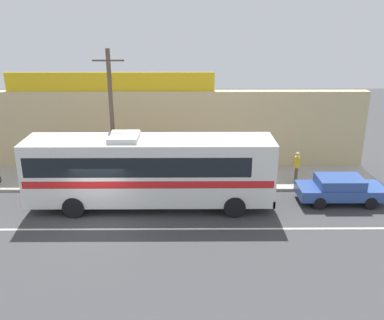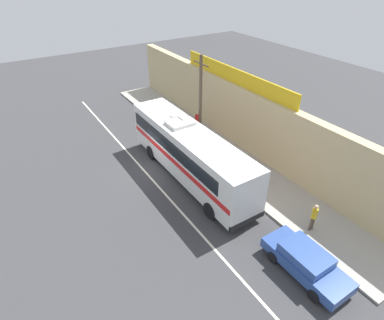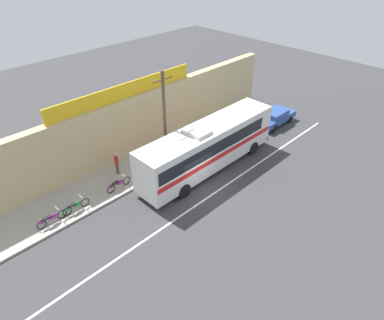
{
  "view_description": "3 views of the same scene",
  "coord_description": "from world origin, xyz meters",
  "px_view_note": "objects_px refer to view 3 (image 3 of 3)",
  "views": [
    {
      "loc": [
        4.26,
        -17.92,
        9.42
      ],
      "look_at": [
        4.4,
        2.72,
        2.07
      ],
      "focal_mm": 39.85,
      "sensor_mm": 36.0,
      "label": 1
    },
    {
      "loc": [
        17.61,
        -8.0,
        13.08
      ],
      "look_at": [
        2.43,
        1.68,
        1.4
      ],
      "focal_mm": 29.95,
      "sensor_mm": 36.0,
      "label": 2
    },
    {
      "loc": [
        -13.43,
        -12.56,
        15.03
      ],
      "look_at": [
        0.18,
        1.08,
        2.0
      ],
      "focal_mm": 31.94,
      "sensor_mm": 36.0,
      "label": 3
    }
  ],
  "objects_px": {
    "motorcycle_red": "(51,218)",
    "motorcycle_black": "(118,184)",
    "pedestrian_near_shop": "(116,162)",
    "pedestrian_far_left": "(180,141)",
    "intercity_bus": "(208,145)",
    "utility_pole": "(165,121)",
    "pedestrian_by_curb": "(243,110)",
    "motorcycle_orange": "(75,206)",
    "parked_car": "(275,117)"
  },
  "relations": [
    {
      "from": "motorcycle_red",
      "to": "motorcycle_black",
      "type": "height_order",
      "value": "same"
    },
    {
      "from": "pedestrian_near_shop",
      "to": "pedestrian_far_left",
      "type": "height_order",
      "value": "pedestrian_far_left"
    },
    {
      "from": "intercity_bus",
      "to": "utility_pole",
      "type": "bearing_deg",
      "value": 132.4
    },
    {
      "from": "pedestrian_by_curb",
      "to": "motorcycle_orange",
      "type": "bearing_deg",
      "value": -178.86
    },
    {
      "from": "parked_car",
      "to": "motorcycle_red",
      "type": "xyz_separation_m",
      "value": [
        -20.77,
        2.12,
        -0.17
      ]
    },
    {
      "from": "parked_car",
      "to": "motorcycle_red",
      "type": "distance_m",
      "value": 20.88
    },
    {
      "from": "motorcycle_black",
      "to": "pedestrian_near_shop",
      "type": "relative_size",
      "value": 1.09
    },
    {
      "from": "parked_car",
      "to": "pedestrian_near_shop",
      "type": "relative_size",
      "value": 2.51
    },
    {
      "from": "intercity_bus",
      "to": "motorcycle_red",
      "type": "distance_m",
      "value": 11.45
    },
    {
      "from": "motorcycle_red",
      "to": "motorcycle_orange",
      "type": "relative_size",
      "value": 1.03
    },
    {
      "from": "parked_car",
      "to": "utility_pole",
      "type": "xyz_separation_m",
      "value": [
        -11.76,
        1.77,
        3.25
      ]
    },
    {
      "from": "motorcycle_orange",
      "to": "pedestrian_near_shop",
      "type": "xyz_separation_m",
      "value": [
        4.23,
        1.51,
        0.59
      ]
    },
    {
      "from": "utility_pole",
      "to": "pedestrian_far_left",
      "type": "xyz_separation_m",
      "value": [
        2.12,
        0.78,
        -2.82
      ]
    },
    {
      "from": "intercity_bus",
      "to": "parked_car",
      "type": "height_order",
      "value": "intercity_bus"
    },
    {
      "from": "pedestrian_near_shop",
      "to": "pedestrian_far_left",
      "type": "distance_m",
      "value": 5.39
    },
    {
      "from": "pedestrian_far_left",
      "to": "pedestrian_by_curb",
      "type": "bearing_deg",
      "value": -0.62
    },
    {
      "from": "intercity_bus",
      "to": "parked_car",
      "type": "bearing_deg",
      "value": 2.74
    },
    {
      "from": "motorcycle_black",
      "to": "parked_car",
      "type": "bearing_deg",
      "value": -7.43
    },
    {
      "from": "parked_car",
      "to": "motorcycle_orange",
      "type": "xyz_separation_m",
      "value": [
        -19.16,
        2.11,
        -0.17
      ]
    },
    {
      "from": "motorcycle_orange",
      "to": "parked_car",
      "type": "bearing_deg",
      "value": -6.29
    },
    {
      "from": "pedestrian_near_shop",
      "to": "pedestrian_far_left",
      "type": "relative_size",
      "value": 0.99
    },
    {
      "from": "motorcycle_red",
      "to": "pedestrian_by_curb",
      "type": "xyz_separation_m",
      "value": [
        19.11,
        0.34,
        0.6
      ]
    },
    {
      "from": "motorcycle_red",
      "to": "motorcycle_orange",
      "type": "height_order",
      "value": "same"
    },
    {
      "from": "intercity_bus",
      "to": "pedestrian_far_left",
      "type": "height_order",
      "value": "intercity_bus"
    },
    {
      "from": "intercity_bus",
      "to": "motorcycle_orange",
      "type": "height_order",
      "value": "intercity_bus"
    },
    {
      "from": "motorcycle_red",
      "to": "pedestrian_far_left",
      "type": "height_order",
      "value": "pedestrian_far_left"
    },
    {
      "from": "motorcycle_red",
      "to": "pedestrian_near_shop",
      "type": "xyz_separation_m",
      "value": [
        5.85,
        1.5,
        0.59
      ]
    },
    {
      "from": "motorcycle_orange",
      "to": "intercity_bus",
      "type": "bearing_deg",
      "value": -15.27
    },
    {
      "from": "parked_car",
      "to": "motorcycle_black",
      "type": "bearing_deg",
      "value": 172.57
    },
    {
      "from": "parked_car",
      "to": "motorcycle_red",
      "type": "height_order",
      "value": "parked_car"
    },
    {
      "from": "utility_pole",
      "to": "motorcycle_orange",
      "type": "height_order",
      "value": "utility_pole"
    },
    {
      "from": "motorcycle_orange",
      "to": "pedestrian_by_curb",
      "type": "height_order",
      "value": "pedestrian_by_curb"
    },
    {
      "from": "pedestrian_far_left",
      "to": "intercity_bus",
      "type": "bearing_deg",
      "value": -91.41
    },
    {
      "from": "intercity_bus",
      "to": "motorcycle_red",
      "type": "relative_size",
      "value": 6.26
    },
    {
      "from": "utility_pole",
      "to": "motorcycle_red",
      "type": "xyz_separation_m",
      "value": [
        -9.01,
        0.35,
        -3.43
      ]
    },
    {
      "from": "pedestrian_near_shop",
      "to": "motorcycle_black",
      "type": "bearing_deg",
      "value": -123.07
    },
    {
      "from": "intercity_bus",
      "to": "pedestrian_far_left",
      "type": "relative_size",
      "value": 6.83
    },
    {
      "from": "motorcycle_red",
      "to": "pedestrian_far_left",
      "type": "bearing_deg",
      "value": 2.19
    },
    {
      "from": "pedestrian_by_curb",
      "to": "motorcycle_red",
      "type": "bearing_deg",
      "value": -178.98
    },
    {
      "from": "intercity_bus",
      "to": "pedestrian_far_left",
      "type": "distance_m",
      "value": 3.14
    },
    {
      "from": "motorcycle_orange",
      "to": "pedestrian_far_left",
      "type": "height_order",
      "value": "pedestrian_far_left"
    },
    {
      "from": "pedestrian_near_shop",
      "to": "pedestrian_by_curb",
      "type": "height_order",
      "value": "pedestrian_by_curb"
    },
    {
      "from": "parked_car",
      "to": "motorcycle_black",
      "type": "height_order",
      "value": "parked_car"
    },
    {
      "from": "parked_car",
      "to": "pedestrian_far_left",
      "type": "xyz_separation_m",
      "value": [
        -9.65,
        2.55,
        0.43
      ]
    },
    {
      "from": "motorcycle_red",
      "to": "pedestrian_far_left",
      "type": "xyz_separation_m",
      "value": [
        11.13,
        0.43,
        0.6
      ]
    },
    {
      "from": "pedestrian_near_shop",
      "to": "utility_pole",
      "type": "bearing_deg",
      "value": -30.34
    },
    {
      "from": "motorcycle_red",
      "to": "pedestrian_by_curb",
      "type": "bearing_deg",
      "value": 1.02
    },
    {
      "from": "intercity_bus",
      "to": "parked_car",
      "type": "relative_size",
      "value": 2.74
    },
    {
      "from": "pedestrian_far_left",
      "to": "utility_pole",
      "type": "bearing_deg",
      "value": -159.86
    },
    {
      "from": "pedestrian_near_shop",
      "to": "pedestrian_by_curb",
      "type": "bearing_deg",
      "value": -5.01
    }
  ]
}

